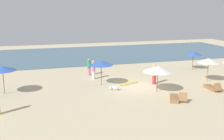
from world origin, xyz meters
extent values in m
plane|color=beige|center=(0.00, 0.00, 0.00)|extent=(60.00, 60.00, 0.00)
cube|color=#476B7F|center=(0.00, 17.00, 0.03)|extent=(48.00, 16.00, 0.06)
cylinder|color=olive|center=(6.97, -0.49, 1.05)|extent=(0.06, 0.06, 2.10)
cone|color=silver|center=(6.97, -0.49, 1.94)|extent=(2.00, 2.00, 0.42)
cylinder|color=brown|center=(8.50, 4.20, 0.99)|extent=(0.06, 0.06, 1.98)
cone|color=#3359B2|center=(8.50, 4.20, 1.81)|extent=(1.72, 1.72, 0.46)
cylinder|color=brown|center=(1.21, -2.02, 1.03)|extent=(0.06, 0.06, 2.07)
cone|color=white|center=(1.21, -2.02, 1.87)|extent=(2.28, 2.28, 0.49)
cylinder|color=brown|center=(-10.34, 0.80, 1.09)|extent=(0.05, 0.05, 2.19)
cone|color=#3359B2|center=(-10.34, 0.80, 2.05)|extent=(2.04, 2.04, 0.38)
cylinder|color=brown|center=(-2.54, 1.14, 1.05)|extent=(0.05, 0.05, 2.10)
cone|color=#3359B2|center=(-2.54, 1.14, 1.95)|extent=(2.05, 2.05, 0.39)
cube|color=olive|center=(1.51, -4.24, 0.14)|extent=(1.24, 1.61, 0.28)
cube|color=olive|center=(1.84, -4.85, 0.43)|extent=(0.71, 0.65, 0.57)
cube|color=olive|center=(5.77, -2.80, 0.14)|extent=(0.62, 1.51, 0.28)
cube|color=olive|center=(5.78, -3.50, 0.43)|extent=(0.58, 0.45, 0.56)
cylinder|color=#D17299|center=(-2.84, 4.85, 0.36)|extent=(0.30, 0.30, 0.72)
cylinder|color=#338C59|center=(-2.84, 4.85, 1.10)|extent=(0.36, 0.36, 0.75)
sphere|color=tan|center=(-2.84, 4.85, 1.56)|extent=(0.20, 0.20, 0.20)
cylinder|color=white|center=(-2.76, 3.26, 0.39)|extent=(0.40, 0.40, 0.78)
cylinder|color=#D17299|center=(-2.76, 3.26, 1.18)|extent=(0.47, 0.47, 0.81)
sphere|color=beige|center=(-2.76, 3.26, 1.68)|extent=(0.22, 0.22, 0.22)
cylinder|color=#BF3338|center=(1.97, 0.13, 0.39)|extent=(0.32, 0.32, 0.77)
cylinder|color=yellow|center=(1.97, 0.13, 1.18)|extent=(0.38, 0.38, 0.81)
sphere|color=tan|center=(1.97, 0.13, 1.68)|extent=(0.22, 0.22, 0.22)
cube|color=silver|center=(-1.92, -0.73, 0.02)|extent=(0.49, 0.33, 0.04)
ellipsoid|color=silver|center=(-1.92, -0.73, 0.20)|extent=(0.80, 0.49, 0.34)
sphere|color=silver|center=(-2.25, -0.81, 0.27)|extent=(0.24, 0.24, 0.24)
ellipsoid|color=gold|center=(-0.09, 0.83, 0.04)|extent=(2.12, 1.08, 0.07)
camera|label=1|loc=(-7.97, -20.36, 6.40)|focal=42.55mm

